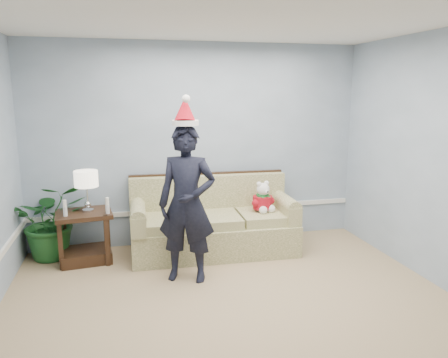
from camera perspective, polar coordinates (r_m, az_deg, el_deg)
name	(u,v)px	position (r m, az deg, el deg)	size (l,w,h in m)	color
room_shell	(251,182)	(3.52, 3.61, -0.35)	(4.54, 5.04, 2.74)	tan
wainscot_trim	(109,249)	(4.75, -14.74, -8.83)	(4.49, 4.99, 0.06)	white
sofa	(213,225)	(5.73, -1.48, -6.00)	(2.12, 0.96, 0.98)	olive
side_table	(86,242)	(5.67, -17.64, -7.85)	(0.71, 0.62, 0.63)	#381E14
table_lamp	(86,181)	(5.48, -17.56, -0.19)	(0.28, 0.28, 0.50)	silver
candle_pair	(86,207)	(5.40, -17.53, -3.57)	(0.53, 0.05, 0.19)	silver
houseplant	(52,220)	(5.86, -21.59, -5.06)	(0.87, 0.75, 0.97)	#1B5321
man	(187,204)	(4.75, -4.86, -3.29)	(0.63, 0.41, 1.72)	black
santa_hat	(185,112)	(4.62, -5.10, 8.72)	(0.33, 0.36, 0.33)	white
teddy_bear	(263,200)	(5.72, 5.08, -2.81)	(0.31, 0.32, 0.41)	white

